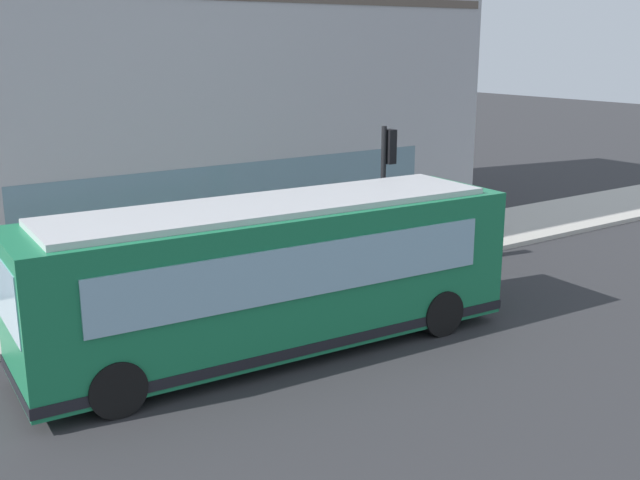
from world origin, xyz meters
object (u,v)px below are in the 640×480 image
Objects in this scene: fire_hydrant at (446,222)px; pedestrian_near_hydrant at (303,237)px; pedestrian_walking_along_curb at (423,216)px; pedestrian_by_light_pole at (10,290)px; city_bus_nearside at (273,277)px; traffic_light_near_corner at (387,170)px; newspaper_vending_box at (100,289)px.

fire_hydrant is 6.55m from pedestrian_near_hydrant.
pedestrian_by_light_pole is at bearing 91.18° from pedestrian_walking_along_curb.
city_bus_nearside is 5.56× the size of pedestrian_near_hydrant.
newspaper_vending_box is (1.12, 7.51, -2.21)m from traffic_light_near_corner.
city_bus_nearside is 4.71m from newspaper_vending_box.
fire_hydrant is 13.57m from pedestrian_by_light_pole.
pedestrian_near_hydrant is at bearing -92.55° from pedestrian_by_light_pole.
pedestrian_near_hydrant is (-0.56, 4.65, 0.14)m from pedestrian_walking_along_curb.
fire_hydrant is (1.78, -3.99, -2.30)m from traffic_light_near_corner.
city_bus_nearside is at bearing -151.75° from newspaper_vending_box.
city_bus_nearside is 5.62m from pedestrian_by_light_pole.
pedestrian_near_hydrant is (3.39, -2.95, -0.34)m from city_bus_nearside.
pedestrian_near_hydrant is at bearing -41.00° from city_bus_nearside.
traffic_light_near_corner is 2.09× the size of pedestrian_near_hydrant.
traffic_light_near_corner is 2.91m from pedestrian_near_hydrant.
city_bus_nearside is 2.67× the size of traffic_light_near_corner.
pedestrian_by_light_pole is (0.32, 7.14, -0.15)m from pedestrian_near_hydrant.
pedestrian_by_light_pole is 2.09m from newspaper_vending_box.
traffic_light_near_corner reaches higher than pedestrian_by_light_pole.
pedestrian_near_hydrant is at bearing -97.47° from newspaper_vending_box.
newspaper_vending_box is (0.11, 9.77, -0.47)m from pedestrian_walking_along_curb.
pedestrian_near_hydrant is 1.15× the size of pedestrian_by_light_pole.
pedestrian_near_hydrant reaches higher than pedestrian_by_light_pole.
pedestrian_by_light_pole is at bearing 87.45° from pedestrian_near_hydrant.
pedestrian_near_hydrant is at bearing 101.80° from fire_hydrant.
newspaper_vending_box is (4.06, 2.18, -0.95)m from city_bus_nearside.
fire_hydrant is at bearing -66.01° from traffic_light_near_corner.
pedestrian_walking_along_curb is at bearing -90.65° from newspaper_vending_box.
pedestrian_walking_along_curb is 0.88× the size of pedestrian_near_hydrant.
fire_hydrant is 11.52m from newspaper_vending_box.
city_bus_nearside is at bearing 117.48° from pedestrian_walking_along_curb.
traffic_light_near_corner is (2.94, -5.33, 1.26)m from city_bus_nearside.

